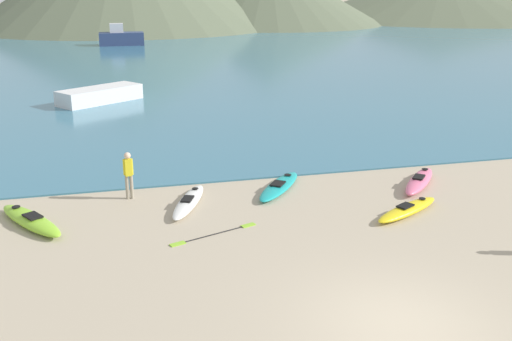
{
  "coord_description": "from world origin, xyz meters",
  "views": [
    {
      "loc": [
        -5.7,
        -10.01,
        6.98
      ],
      "look_at": [
        -0.72,
        9.62,
        0.5
      ],
      "focal_mm": 42.0,
      "sensor_mm": 36.0,
      "label": 1
    }
  ],
  "objects_px": {
    "kayak_on_sand_1": "(279,186)",
    "kayak_on_sand_4": "(31,220)",
    "kayak_on_sand_2": "(419,181)",
    "moored_boat_0": "(100,95)",
    "kayak_on_sand_0": "(189,202)",
    "person_near_waterline": "(128,172)",
    "loose_paddle": "(214,234)",
    "kayak_on_sand_3": "(408,209)",
    "moored_boat_1": "(121,38)"
  },
  "relations": [
    {
      "from": "kayak_on_sand_2",
      "to": "moored_boat_1",
      "type": "relative_size",
      "value": 0.59
    },
    {
      "from": "kayak_on_sand_1",
      "to": "kayak_on_sand_0",
      "type": "bearing_deg",
      "value": -167.23
    },
    {
      "from": "kayak_on_sand_0",
      "to": "loose_paddle",
      "type": "distance_m",
      "value": 2.53
    },
    {
      "from": "kayak_on_sand_4",
      "to": "moored_boat_0",
      "type": "distance_m",
      "value": 18.59
    },
    {
      "from": "kayak_on_sand_1",
      "to": "kayak_on_sand_3",
      "type": "height_order",
      "value": "kayak_on_sand_3"
    },
    {
      "from": "kayak_on_sand_1",
      "to": "moored_boat_0",
      "type": "xyz_separation_m",
      "value": [
        -5.95,
        17.24,
        0.37
      ]
    },
    {
      "from": "kayak_on_sand_2",
      "to": "person_near_waterline",
      "type": "xyz_separation_m",
      "value": [
        -10.01,
        1.2,
        0.74
      ]
    },
    {
      "from": "person_near_waterline",
      "to": "kayak_on_sand_2",
      "type": "bearing_deg",
      "value": -6.84
    },
    {
      "from": "kayak_on_sand_4",
      "to": "moored_boat_1",
      "type": "distance_m",
      "value": 51.31
    },
    {
      "from": "kayak_on_sand_0",
      "to": "kayak_on_sand_3",
      "type": "bearing_deg",
      "value": -20.2
    },
    {
      "from": "kayak_on_sand_1",
      "to": "person_near_waterline",
      "type": "distance_m",
      "value": 5.15
    },
    {
      "from": "kayak_on_sand_1",
      "to": "kayak_on_sand_2",
      "type": "bearing_deg",
      "value": -9.39
    },
    {
      "from": "kayak_on_sand_4",
      "to": "person_near_waterline",
      "type": "bearing_deg",
      "value": 28.48
    },
    {
      "from": "moored_boat_0",
      "to": "loose_paddle",
      "type": "height_order",
      "value": "moored_boat_0"
    },
    {
      "from": "kayak_on_sand_1",
      "to": "person_near_waterline",
      "type": "height_order",
      "value": "person_near_waterline"
    },
    {
      "from": "kayak_on_sand_1",
      "to": "kayak_on_sand_3",
      "type": "relative_size",
      "value": 1.07
    },
    {
      "from": "kayak_on_sand_1",
      "to": "kayak_on_sand_4",
      "type": "xyz_separation_m",
      "value": [
        -8.05,
        -1.23,
        0.04
      ]
    },
    {
      "from": "moored_boat_1",
      "to": "kayak_on_sand_2",
      "type": "bearing_deg",
      "value": -80.53
    },
    {
      "from": "kayak_on_sand_2",
      "to": "kayak_on_sand_4",
      "type": "distance_m",
      "value": 12.98
    },
    {
      "from": "kayak_on_sand_0",
      "to": "person_near_waterline",
      "type": "relative_size",
      "value": 1.97
    },
    {
      "from": "kayak_on_sand_1",
      "to": "person_near_waterline",
      "type": "relative_size",
      "value": 1.94
    },
    {
      "from": "kayak_on_sand_3",
      "to": "kayak_on_sand_0",
      "type": "bearing_deg",
      "value": 159.8
    },
    {
      "from": "kayak_on_sand_2",
      "to": "kayak_on_sand_3",
      "type": "distance_m",
      "value": 2.87
    },
    {
      "from": "kayak_on_sand_3",
      "to": "person_near_waterline",
      "type": "bearing_deg",
      "value": 157.07
    },
    {
      "from": "kayak_on_sand_0",
      "to": "moored_boat_0",
      "type": "distance_m",
      "value": 18.19
    },
    {
      "from": "person_near_waterline",
      "to": "moored_boat_0",
      "type": "bearing_deg",
      "value": 92.96
    },
    {
      "from": "kayak_on_sand_1",
      "to": "kayak_on_sand_2",
      "type": "height_order",
      "value": "kayak_on_sand_2"
    },
    {
      "from": "kayak_on_sand_0",
      "to": "moored_boat_1",
      "type": "bearing_deg",
      "value": 90.3
    },
    {
      "from": "kayak_on_sand_2",
      "to": "moored_boat_0",
      "type": "height_order",
      "value": "moored_boat_0"
    },
    {
      "from": "kayak_on_sand_3",
      "to": "moored_boat_1",
      "type": "height_order",
      "value": "moored_boat_1"
    },
    {
      "from": "kayak_on_sand_2",
      "to": "person_near_waterline",
      "type": "height_order",
      "value": "person_near_waterline"
    },
    {
      "from": "person_near_waterline",
      "to": "moored_boat_0",
      "type": "relative_size",
      "value": 0.31
    },
    {
      "from": "kayak_on_sand_3",
      "to": "loose_paddle",
      "type": "bearing_deg",
      "value": -179.08
    },
    {
      "from": "kayak_on_sand_0",
      "to": "kayak_on_sand_3",
      "type": "xyz_separation_m",
      "value": [
        6.51,
        -2.4,
        0.01
      ]
    },
    {
      "from": "loose_paddle",
      "to": "person_near_waterline",
      "type": "bearing_deg",
      "value": 121.14
    },
    {
      "from": "kayak_on_sand_1",
      "to": "moored_boat_1",
      "type": "height_order",
      "value": "moored_boat_1"
    },
    {
      "from": "kayak_on_sand_2",
      "to": "moored_boat_0",
      "type": "distance_m",
      "value": 21.08
    },
    {
      "from": "moored_boat_0",
      "to": "kayak_on_sand_0",
      "type": "bearing_deg",
      "value": -81.52
    },
    {
      "from": "loose_paddle",
      "to": "kayak_on_sand_2",
      "type": "bearing_deg",
      "value": 17.2
    },
    {
      "from": "kayak_on_sand_1",
      "to": "kayak_on_sand_4",
      "type": "distance_m",
      "value": 8.14
    },
    {
      "from": "moored_boat_1",
      "to": "kayak_on_sand_4",
      "type": "bearing_deg",
      "value": -95.05
    },
    {
      "from": "kayak_on_sand_0",
      "to": "kayak_on_sand_2",
      "type": "bearing_deg",
      "value": -0.52
    },
    {
      "from": "kayak_on_sand_0",
      "to": "moored_boat_0",
      "type": "xyz_separation_m",
      "value": [
        -2.68,
        17.98,
        0.36
      ]
    },
    {
      "from": "loose_paddle",
      "to": "moored_boat_0",
      "type": "bearing_deg",
      "value": 98.49
    },
    {
      "from": "kayak_on_sand_1",
      "to": "moored_boat_0",
      "type": "height_order",
      "value": "moored_boat_0"
    },
    {
      "from": "kayak_on_sand_3",
      "to": "person_near_waterline",
      "type": "distance_m",
      "value": 9.07
    },
    {
      "from": "kayak_on_sand_3",
      "to": "kayak_on_sand_4",
      "type": "xyz_separation_m",
      "value": [
        -11.3,
        1.91,
        0.02
      ]
    },
    {
      "from": "person_near_waterline",
      "to": "moored_boat_1",
      "type": "height_order",
      "value": "moored_boat_1"
    },
    {
      "from": "kayak_on_sand_2",
      "to": "loose_paddle",
      "type": "xyz_separation_m",
      "value": [
        -7.82,
        -2.42,
        -0.17
      ]
    },
    {
      "from": "kayak_on_sand_3",
      "to": "moored_boat_0",
      "type": "xyz_separation_m",
      "value": [
        -9.2,
        20.38,
        0.35
      ]
    }
  ]
}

